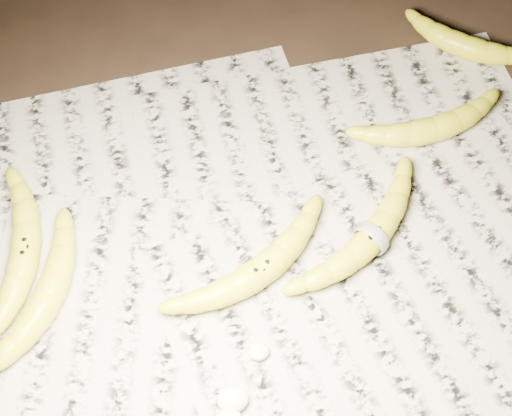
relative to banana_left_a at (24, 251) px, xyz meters
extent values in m
plane|color=black|center=(0.27, -0.04, -0.03)|extent=(3.00, 3.00, 0.00)
cube|color=#A49D8C|center=(0.28, -0.04, -0.02)|extent=(0.90, 0.70, 0.01)
torus|color=white|center=(0.43, -0.05, 0.00)|extent=(0.03, 0.04, 0.05)
ellipsoid|color=#F5E9BE|center=(0.22, -0.22, -0.01)|extent=(0.04, 0.03, 0.02)
ellipsoid|color=#F5E9BE|center=(0.26, -0.17, -0.01)|extent=(0.02, 0.02, 0.01)
camera|label=1|loc=(0.21, -0.44, 0.78)|focal=50.00mm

